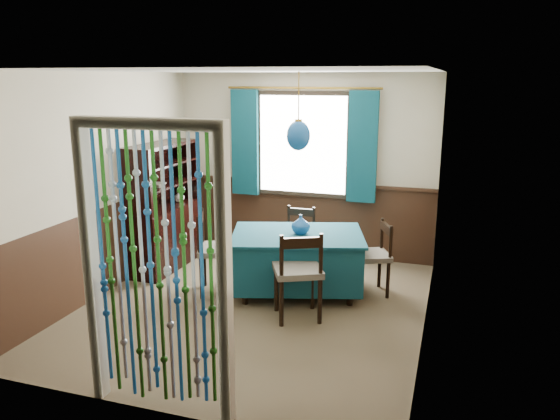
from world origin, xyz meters
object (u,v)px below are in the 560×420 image
(dining_table, at_px, (297,258))
(pendant_lamp, at_px, (298,135))
(vase_sideboard, at_px, (179,196))
(chair_far, at_px, (298,238))
(bowl_shelf, at_px, (158,185))
(chair_right, at_px, (373,256))
(chair_near, at_px, (298,272))
(sideboard, at_px, (165,224))
(chair_left, at_px, (216,250))
(vase_table, at_px, (301,225))

(dining_table, height_order, pendant_lamp, pendant_lamp)
(pendant_lamp, bearing_deg, vase_sideboard, 160.78)
(chair_far, height_order, bowl_shelf, bowl_shelf)
(chair_right, distance_m, vase_sideboard, 2.74)
(chair_near, height_order, sideboard, sideboard)
(chair_left, bearing_deg, chair_right, 85.55)
(chair_right, height_order, sideboard, sideboard)
(vase_table, distance_m, vase_sideboard, 1.97)
(chair_far, xyz_separation_m, pendant_lamp, (0.19, -0.66, 1.38))
(chair_far, height_order, vase_sideboard, vase_sideboard)
(chair_right, bearing_deg, vase_sideboard, 57.58)
(chair_far, xyz_separation_m, vase_sideboard, (-1.65, -0.02, 0.45))
(bowl_shelf, relative_size, vase_sideboard, 1.35)
(chair_right, xyz_separation_m, sideboard, (-2.73, 0.08, 0.12))
(pendant_lamp, distance_m, vase_sideboard, 2.16)
(chair_far, xyz_separation_m, sideboard, (-1.71, -0.33, 0.13))
(chair_near, xyz_separation_m, chair_left, (-1.10, 0.40, 0.00))
(chair_far, bearing_deg, pendant_lamp, 105.77)
(chair_far, xyz_separation_m, bowl_shelf, (-1.65, -0.56, 0.70))
(chair_left, distance_m, sideboard, 1.18)
(vase_sideboard, bearing_deg, chair_far, 0.78)
(sideboard, xyz_separation_m, vase_sideboard, (0.06, 0.31, 0.32))
(chair_right, bearing_deg, bowl_shelf, 68.98)
(pendant_lamp, xyz_separation_m, bowl_shelf, (-1.84, 0.11, -0.68))
(dining_table, height_order, chair_far, chair_far)
(chair_right, relative_size, bowl_shelf, 3.86)
(pendant_lamp, bearing_deg, vase_table, 29.82)
(dining_table, distance_m, pendant_lamp, 1.41)
(sideboard, bearing_deg, chair_near, -24.20)
(sideboard, relative_size, vase_sideboard, 9.98)
(sideboard, xyz_separation_m, bowl_shelf, (0.06, -0.23, 0.57))
(sideboard, distance_m, vase_sideboard, 0.45)
(pendant_lamp, distance_m, vase_table, 1.01)
(chair_near, distance_m, chair_right, 1.12)
(chair_near, height_order, pendant_lamp, pendant_lamp)
(vase_table, bearing_deg, chair_far, 108.50)
(dining_table, distance_m, vase_table, 0.40)
(vase_sideboard, bearing_deg, bowl_shelf, -90.00)
(sideboard, height_order, pendant_lamp, pendant_lamp)
(vase_table, bearing_deg, bowl_shelf, 177.28)
(chair_left, bearing_deg, vase_table, 86.15)
(pendant_lamp, bearing_deg, chair_near, -73.13)
(chair_far, distance_m, chair_right, 1.10)
(chair_far, relative_size, sideboard, 0.51)
(chair_near, xyz_separation_m, vase_sideboard, (-2.05, 1.32, 0.39))
(chair_right, bearing_deg, sideboard, 64.16)
(vase_table, relative_size, bowl_shelf, 0.92)
(chair_left, height_order, bowl_shelf, bowl_shelf)
(pendant_lamp, bearing_deg, sideboard, 170.04)
(sideboard, xyz_separation_m, vase_table, (1.93, -0.32, 0.24))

